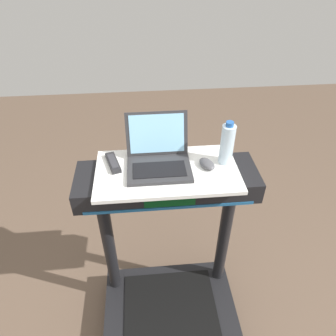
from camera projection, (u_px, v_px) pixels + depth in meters
desk_board at (167, 171)px, 1.52m from camera, size 0.69×0.38×0.02m
laptop at (158, 157)px, 1.52m from camera, size 0.31×0.29×0.23m
computer_mouse at (207, 164)px, 1.53m from camera, size 0.09×0.12×0.03m
water_bottle at (227, 144)px, 1.50m from camera, size 0.07×0.07×0.23m
tv_remote at (113, 163)px, 1.55m from camera, size 0.09×0.17×0.02m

